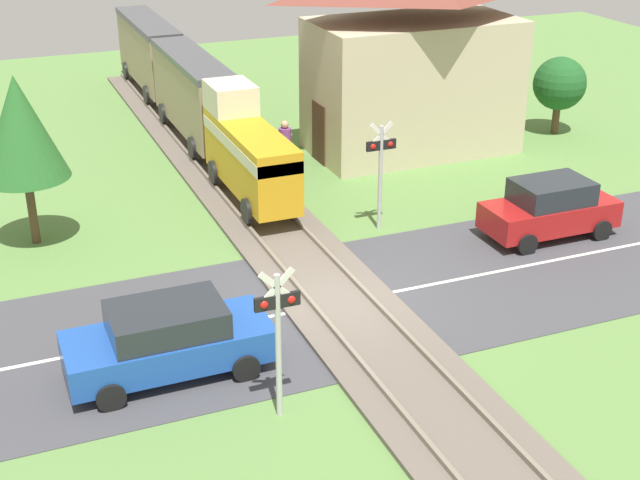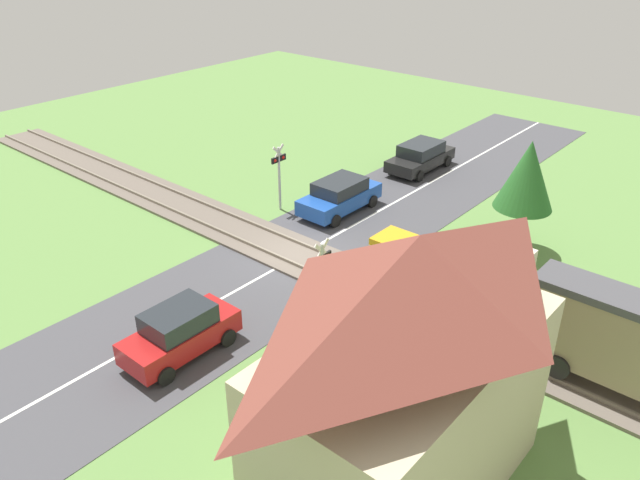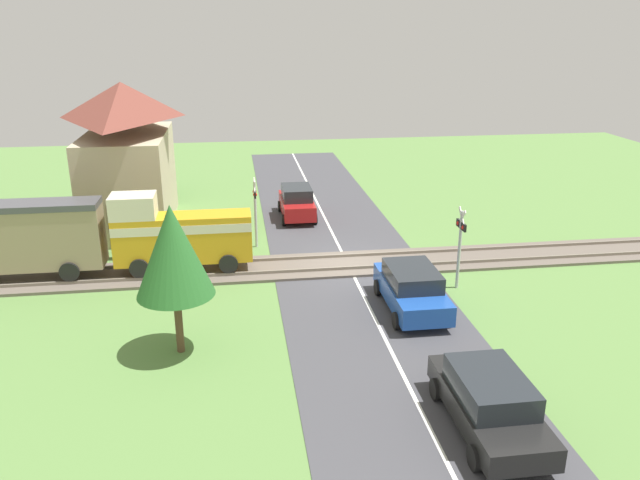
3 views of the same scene
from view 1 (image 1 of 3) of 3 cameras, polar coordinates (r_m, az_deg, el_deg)
name	(u,v)px [view 1 (image 1 of 3)]	position (r m, az deg, el deg)	size (l,w,h in m)	color
ground_plane	(339,304)	(21.82, 1.20, -4.09)	(60.00, 60.00, 0.00)	#5B8442
road_surface	(339,303)	(21.81, 1.20, -4.07)	(48.00, 6.40, 0.02)	#424247
track_bed	(339,301)	(21.78, 1.21, -3.94)	(2.80, 48.00, 0.24)	#665B51
train	(187,88)	(33.81, -8.51, 9.63)	(1.58, 20.14, 3.18)	gold
car_near_crossing	(168,339)	(19.03, -9.70, -6.26)	(4.32, 1.97, 1.59)	#1E4CA8
car_far_side	(550,208)	(25.88, 14.50, 1.98)	(3.81, 1.78, 1.68)	#A81919
crossing_signal_west_approach	(278,324)	(16.85, -2.72, -5.41)	(0.90, 0.18, 3.21)	#B7B7B7
crossing_signal_east_approach	(381,162)	(25.20, 3.91, 5.03)	(0.90, 0.18, 3.21)	#B7B7B7
station_building	(414,54)	(31.77, 6.01, 11.74)	(7.66, 4.16, 7.10)	#C6B793
pedestrian_by_station	(285,147)	(30.37, -2.25, 5.97)	(0.42, 0.42, 1.71)	#7F3D84
tree_by_station	(560,84)	(35.04, 15.09, 9.62)	(1.99, 1.99, 2.92)	brown
tree_roadside_hedge	(20,128)	(25.12, -18.64, 6.81)	(2.36, 2.36, 4.77)	brown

